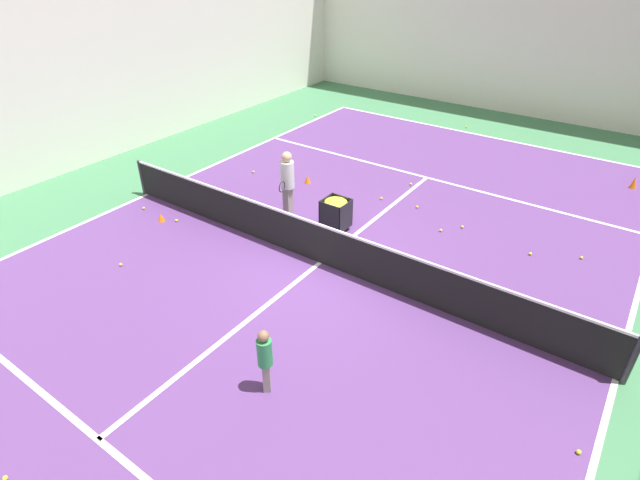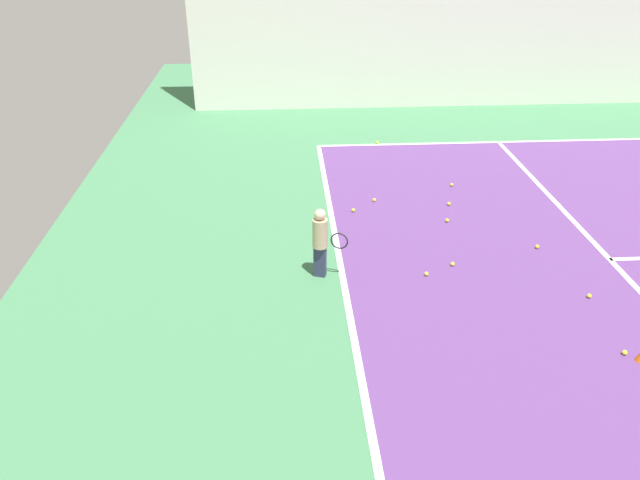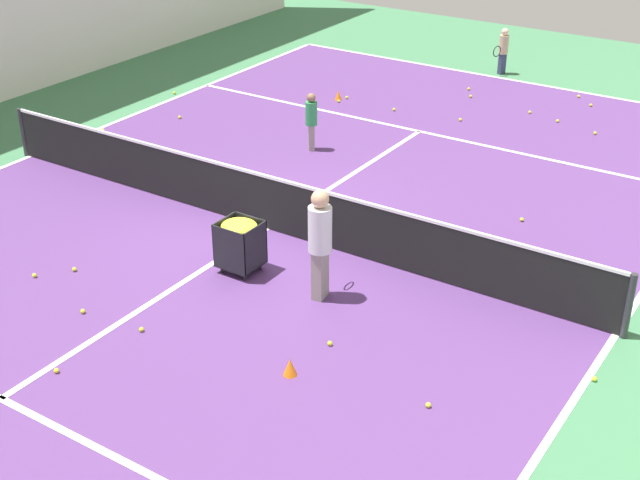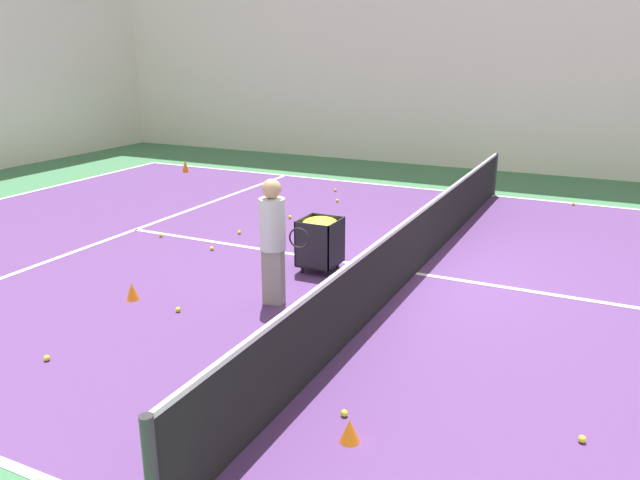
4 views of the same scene
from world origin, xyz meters
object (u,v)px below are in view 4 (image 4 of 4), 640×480
ball_cart (320,234)px  training_cone_1 (132,291)px  tennis_net (417,242)px  coach_at_net (273,234)px

ball_cart → training_cone_1: ball_cart is taller
tennis_net → coach_at_net: 2.44m
ball_cart → training_cone_1: bearing=140.4°
coach_at_net → tennis_net: bearing=47.1°
coach_at_net → training_cone_1: bearing=-166.0°
ball_cart → tennis_net: bearing=-69.7°
training_cone_1 → ball_cart: bearing=-39.6°
coach_at_net → ball_cart: (1.45, 0.02, -0.38)m
tennis_net → ball_cart: 1.48m
coach_at_net → training_cone_1: size_ratio=7.20×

